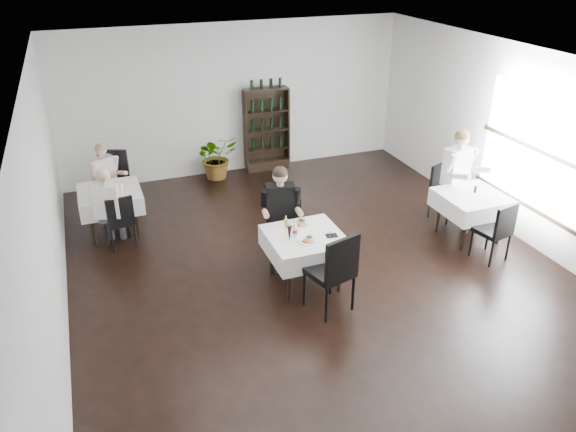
% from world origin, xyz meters
% --- Properties ---
extents(room_shell, '(9.00, 9.00, 9.00)m').
position_xyz_m(room_shell, '(0.00, 0.00, 1.50)').
color(room_shell, black).
rests_on(room_shell, ground).
extents(window_right, '(0.06, 2.30, 1.85)m').
position_xyz_m(window_right, '(3.48, 0.00, 1.50)').
color(window_right, white).
rests_on(window_right, room_shell).
extents(wine_shelf, '(0.90, 0.28, 1.75)m').
position_xyz_m(wine_shelf, '(0.60, 4.31, 0.85)').
color(wine_shelf, black).
rests_on(wine_shelf, ground).
extents(main_table, '(1.03, 1.03, 0.77)m').
position_xyz_m(main_table, '(-0.30, 0.00, 0.62)').
color(main_table, black).
rests_on(main_table, ground).
extents(left_table, '(0.98, 0.98, 0.77)m').
position_xyz_m(left_table, '(-2.70, 2.50, 0.62)').
color(left_table, black).
rests_on(left_table, ground).
extents(right_table, '(0.98, 0.98, 0.77)m').
position_xyz_m(right_table, '(2.70, 0.30, 0.62)').
color(right_table, black).
rests_on(right_table, ground).
extents(potted_tree, '(0.93, 0.84, 0.90)m').
position_xyz_m(potted_tree, '(-0.51, 4.20, 0.45)').
color(potted_tree, '#226021').
rests_on(potted_tree, ground).
extents(main_chair_far, '(0.49, 0.49, 0.89)m').
position_xyz_m(main_chair_far, '(-0.24, 0.80, 0.51)').
color(main_chair_far, black).
rests_on(main_chair_far, ground).
extents(main_chair_near, '(0.65, 0.65, 1.15)m').
position_xyz_m(main_chair_near, '(-0.21, -0.76, 0.66)').
color(main_chair_near, black).
rests_on(main_chair_near, ground).
extents(left_chair_far, '(0.67, 0.67, 1.13)m').
position_xyz_m(left_chair_far, '(-2.59, 3.29, 0.65)').
color(left_chair_far, black).
rests_on(left_chair_far, ground).
extents(left_chair_near, '(0.49, 0.49, 0.91)m').
position_xyz_m(left_chair_near, '(-2.63, 1.94, 0.52)').
color(left_chair_near, black).
rests_on(left_chair_near, ground).
extents(right_chair_far, '(0.56, 0.57, 0.95)m').
position_xyz_m(right_chair_far, '(2.74, 1.11, 0.54)').
color(right_chair_far, black).
rests_on(right_chair_far, ground).
extents(right_chair_near, '(0.52, 0.53, 0.97)m').
position_xyz_m(right_chair_near, '(2.62, -0.45, 0.55)').
color(right_chair_near, black).
rests_on(right_chair_near, ground).
extents(diner_main, '(0.63, 0.66, 1.52)m').
position_xyz_m(diner_main, '(-0.41, 0.67, 0.88)').
color(diner_main, '#414148').
rests_on(diner_main, ground).
extents(diner_left_far, '(0.60, 0.63, 1.33)m').
position_xyz_m(diner_left_far, '(-2.69, 3.17, 0.77)').
color(diner_left_far, '#414148').
rests_on(diner_left_far, ground).
extents(diner_left_near, '(0.57, 0.60, 1.36)m').
position_xyz_m(diner_left_near, '(-2.75, 2.01, 0.79)').
color(diner_left_near, '#414148').
rests_on(diner_left_near, ground).
extents(diner_right_far, '(0.69, 0.73, 1.66)m').
position_xyz_m(diner_right_far, '(2.82, 0.80, 0.96)').
color(diner_right_far, '#414148').
rests_on(diner_right_far, ground).
extents(plate_far, '(0.35, 0.35, 0.08)m').
position_xyz_m(plate_far, '(-0.25, 0.29, 0.79)').
color(plate_far, white).
rests_on(plate_far, main_table).
extents(plate_near, '(0.29, 0.29, 0.07)m').
position_xyz_m(plate_near, '(-0.33, -0.19, 0.79)').
color(plate_near, white).
rests_on(plate_near, main_table).
extents(pilsner_dark, '(0.07, 0.07, 0.29)m').
position_xyz_m(pilsner_dark, '(-0.56, -0.09, 0.89)').
color(pilsner_dark, black).
rests_on(pilsner_dark, main_table).
extents(pilsner_lager, '(0.06, 0.06, 0.27)m').
position_xyz_m(pilsner_lager, '(-0.53, 0.13, 0.88)').
color(pilsner_lager, '#B4862E').
rests_on(pilsner_lager, main_table).
extents(coke_bottle, '(0.07, 0.07, 0.26)m').
position_xyz_m(coke_bottle, '(-0.45, -0.00, 0.87)').
color(coke_bottle, silver).
rests_on(coke_bottle, main_table).
extents(napkin_cutlery, '(0.17, 0.17, 0.02)m').
position_xyz_m(napkin_cutlery, '(0.03, -0.15, 0.78)').
color(napkin_cutlery, black).
rests_on(napkin_cutlery, main_table).
extents(pepper_mill, '(0.06, 0.06, 0.11)m').
position_xyz_m(pepper_mill, '(2.78, 0.35, 0.83)').
color(pepper_mill, black).
rests_on(pepper_mill, right_table).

